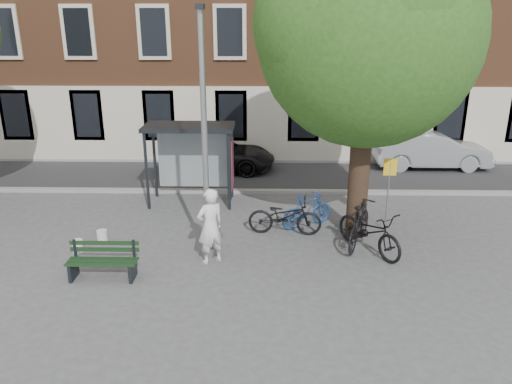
{
  "coord_description": "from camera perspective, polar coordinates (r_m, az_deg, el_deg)",
  "views": [
    {
      "loc": [
        1.47,
        -11.55,
        5.8
      ],
      "look_at": [
        1.2,
        1.09,
        1.4
      ],
      "focal_mm": 35.0,
      "sensor_mm": 36.0,
      "label": 1
    }
  ],
  "objects": [
    {
      "name": "road",
      "position": [
        19.49,
        -3.15,
        1.86
      ],
      "size": [
        40.0,
        4.0,
        0.01
      ],
      "primitive_type": "cube",
      "color": "#28282B",
      "rests_on": "ground"
    },
    {
      "name": "notice_sign",
      "position": [
        14.5,
        14.99,
        1.62
      ],
      "size": [
        0.37,
        0.04,
        2.13
      ],
      "rotation": [
        0.0,
        0.0,
        0.01
      ],
      "color": "#9EA0A3",
      "rests_on": "ground"
    },
    {
      "name": "bus_shelter",
      "position": [
        16.26,
        -6.17,
        5.27
      ],
      "size": [
        2.85,
        1.45,
        2.62
      ],
      "color": "#1E2328",
      "rests_on": "ground"
    },
    {
      "name": "bike_c",
      "position": [
        13.32,
        12.83,
        -4.34
      ],
      "size": [
        1.89,
        2.32,
        1.18
      ],
      "primitive_type": "imported",
      "rotation": [
        0.0,
        0.0,
        0.58
      ],
      "color": "black",
      "rests_on": "ground"
    },
    {
      "name": "ground",
      "position": [
        13.01,
        -5.43,
        -7.38
      ],
      "size": [
        90.0,
        90.0,
        0.0
      ],
      "primitive_type": "plane",
      "color": "#4C4C4F",
      "rests_on": "ground"
    },
    {
      "name": "tree_right",
      "position": [
        13.18,
        13.0,
        17.92
      ],
      "size": [
        5.76,
        5.6,
        8.2
      ],
      "color": "black",
      "rests_on": "ground"
    },
    {
      "name": "curb_near",
      "position": [
        17.58,
        -3.63,
        0.09
      ],
      "size": [
        40.0,
        0.25,
        0.12
      ],
      "primitive_type": "cube",
      "color": "gray",
      "rests_on": "ground"
    },
    {
      "name": "bike_a",
      "position": [
        14.08,
        3.31,
        -2.77
      ],
      "size": [
        2.12,
        0.91,
        1.08
      ],
      "primitive_type": "imported",
      "rotation": [
        0.0,
        0.0,
        1.48
      ],
      "color": "black",
      "rests_on": "ground"
    },
    {
      "name": "painter",
      "position": [
        12.36,
        -5.23,
        -3.9
      ],
      "size": [
        0.85,
        0.78,
        1.94
      ],
      "primitive_type": "imported",
      "rotation": [
        0.0,
        0.0,
        3.74
      ],
      "color": "white",
      "rests_on": "ground"
    },
    {
      "name": "bike_b",
      "position": [
        14.62,
        5.85,
        -2.12
      ],
      "size": [
        1.71,
        1.27,
        1.02
      ],
      "primitive_type": "imported",
      "rotation": [
        0.0,
        0.0,
        2.1
      ],
      "color": "navy",
      "rests_on": "ground"
    },
    {
      "name": "bike_d",
      "position": [
        13.6,
        11.73,
        -3.6
      ],
      "size": [
        1.37,
        2.15,
        1.25
      ],
      "primitive_type": "imported",
      "rotation": [
        0.0,
        0.0,
        2.73
      ],
      "color": "black",
      "rests_on": "ground"
    },
    {
      "name": "bench",
      "position": [
        12.35,
        -17.09,
        -7.72
      ],
      "size": [
        1.64,
        0.54,
        0.84
      ],
      "rotation": [
        0.0,
        0.0,
        0.0
      ],
      "color": "#1E2328",
      "rests_on": "ground"
    },
    {
      "name": "bucket_a",
      "position": [
        13.9,
        -19.7,
        -5.87
      ],
      "size": [
        0.32,
        0.32,
        0.36
      ],
      "primitive_type": "cylinder",
      "rotation": [
        0.0,
        0.0,
        0.15
      ],
      "color": "silver",
      "rests_on": "ground"
    },
    {
      "name": "lamppost",
      "position": [
        12.03,
        -5.84,
        4.56
      ],
      "size": [
        0.28,
        0.35,
        6.11
      ],
      "color": "#9EA0A3",
      "rests_on": "ground"
    },
    {
      "name": "car_silver",
      "position": [
        21.58,
        19.36,
        4.6
      ],
      "size": [
        4.63,
        1.63,
        1.52
      ],
      "primitive_type": "imported",
      "rotation": [
        0.0,
        0.0,
        1.57
      ],
      "color": "#95989C",
      "rests_on": "ground"
    },
    {
      "name": "curb_far",
      "position": [
        21.39,
        -2.75,
        3.6
      ],
      "size": [
        40.0,
        0.25,
        0.12
      ],
      "primitive_type": "cube",
      "color": "gray",
      "rests_on": "ground"
    },
    {
      "name": "car_dark",
      "position": [
        20.2,
        -4.36,
        4.31
      ],
      "size": [
        4.75,
        2.57,
        1.27
      ],
      "primitive_type": "imported",
      "rotation": [
        0.0,
        0.0,
        1.47
      ],
      "color": "black",
      "rests_on": "ground"
    },
    {
      "name": "bucket_c",
      "position": [
        14.29,
        -17.17,
        -4.88
      ],
      "size": [
        0.36,
        0.36,
        0.36
      ],
      "primitive_type": "cylinder",
      "rotation": [
        0.0,
        0.0,
        0.36
      ],
      "color": "silver",
      "rests_on": "ground"
    }
  ]
}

